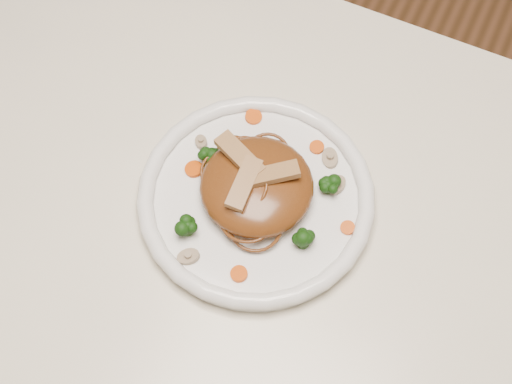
% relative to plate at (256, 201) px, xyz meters
% --- Properties ---
extents(table, '(1.20, 0.80, 0.75)m').
position_rel_plate_xyz_m(table, '(0.03, -0.06, -0.11)').
color(table, beige).
rests_on(table, ground).
extents(plate, '(0.33, 0.33, 0.02)m').
position_rel_plate_xyz_m(plate, '(0.00, 0.00, 0.00)').
color(plate, white).
rests_on(plate, table).
extents(noodle_mound, '(0.17, 0.17, 0.04)m').
position_rel_plate_xyz_m(noodle_mound, '(-0.00, 0.00, 0.03)').
color(noodle_mound, brown).
rests_on(noodle_mound, plate).
extents(chicken_a, '(0.06, 0.05, 0.01)m').
position_rel_plate_xyz_m(chicken_a, '(0.01, 0.01, 0.06)').
color(chicken_a, tan).
rests_on(chicken_a, noodle_mound).
extents(chicken_b, '(0.07, 0.05, 0.01)m').
position_rel_plate_xyz_m(chicken_b, '(-0.03, 0.02, 0.06)').
color(chicken_b, tan).
rests_on(chicken_b, noodle_mound).
extents(chicken_c, '(0.03, 0.07, 0.01)m').
position_rel_plate_xyz_m(chicken_c, '(-0.01, -0.01, 0.06)').
color(chicken_c, tan).
rests_on(chicken_c, noodle_mound).
extents(broccoli_0, '(0.03, 0.03, 0.03)m').
position_rel_plate_xyz_m(broccoli_0, '(0.07, 0.05, 0.02)').
color(broccoli_0, '#123D0C').
rests_on(broccoli_0, plate).
extents(broccoli_1, '(0.03, 0.03, 0.03)m').
position_rel_plate_xyz_m(broccoli_1, '(-0.07, 0.02, 0.02)').
color(broccoli_1, '#123D0C').
rests_on(broccoli_1, plate).
extents(broccoli_2, '(0.03, 0.03, 0.03)m').
position_rel_plate_xyz_m(broccoli_2, '(-0.05, -0.07, 0.02)').
color(broccoli_2, '#123D0C').
rests_on(broccoli_2, plate).
extents(broccoli_3, '(0.03, 0.03, 0.03)m').
position_rel_plate_xyz_m(broccoli_3, '(0.07, -0.03, 0.02)').
color(broccoli_3, '#123D0C').
rests_on(broccoli_3, plate).
extents(carrot_0, '(0.02, 0.02, 0.00)m').
position_rel_plate_xyz_m(carrot_0, '(0.04, 0.09, 0.01)').
color(carrot_0, '#D25207').
rests_on(carrot_0, plate).
extents(carrot_1, '(0.02, 0.02, 0.00)m').
position_rel_plate_xyz_m(carrot_1, '(-0.08, 0.00, 0.01)').
color(carrot_1, '#D25207').
rests_on(carrot_1, plate).
extents(carrot_2, '(0.02, 0.02, 0.00)m').
position_rel_plate_xyz_m(carrot_2, '(0.11, 0.01, 0.01)').
color(carrot_2, '#D25207').
rests_on(carrot_2, plate).
extents(carrot_3, '(0.03, 0.03, 0.00)m').
position_rel_plate_xyz_m(carrot_3, '(-0.05, 0.10, 0.01)').
color(carrot_3, '#D25207').
rests_on(carrot_3, plate).
extents(carrot_4, '(0.02, 0.02, 0.00)m').
position_rel_plate_xyz_m(carrot_4, '(0.02, -0.10, 0.01)').
color(carrot_4, '#D25207').
rests_on(carrot_4, plate).
extents(mushroom_0, '(0.04, 0.04, 0.01)m').
position_rel_plate_xyz_m(mushroom_0, '(-0.04, -0.10, 0.01)').
color(mushroom_0, '#BBAB8C').
rests_on(mushroom_0, plate).
extents(mushroom_1, '(0.03, 0.03, 0.01)m').
position_rel_plate_xyz_m(mushroom_1, '(0.08, 0.05, 0.01)').
color(mushroom_1, '#BBAB8C').
rests_on(mushroom_1, plate).
extents(mushroom_2, '(0.03, 0.03, 0.01)m').
position_rel_plate_xyz_m(mushroom_2, '(-0.09, 0.04, 0.01)').
color(mushroom_2, '#BBAB8C').
rests_on(mushroom_2, plate).
extents(mushroom_3, '(0.04, 0.04, 0.01)m').
position_rel_plate_xyz_m(mushroom_3, '(0.06, 0.08, 0.01)').
color(mushroom_3, '#BBAB8C').
rests_on(mushroom_3, plate).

